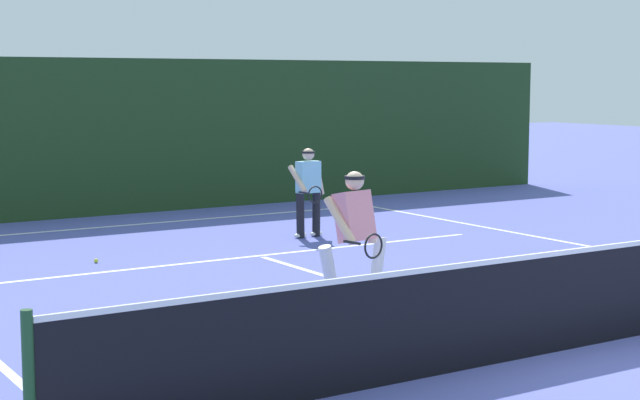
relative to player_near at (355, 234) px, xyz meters
The scene contains 9 objects.
ground_plane 2.90m from the player_near, 72.00° to the right, with size 80.00×80.00×0.00m, color #545CB1.
court_line_baseline_far 8.28m from the player_near, 84.07° to the left, with size 10.12×0.10×0.01m, color white.
court_line_service 4.11m from the player_near, 77.73° to the left, with size 8.25×0.10×0.01m, color white.
court_line_centre 1.38m from the player_near, 34.35° to the left, with size 0.10×6.40×0.01m, color white.
tennis_net 2.78m from the player_near, 72.00° to the right, with size 11.09×0.09×1.09m.
player_near is the anchor object (origin of this frame).
player_far 5.68m from the player_near, 63.90° to the left, with size 0.72×0.87×1.56m.
tennis_ball 5.01m from the player_near, 107.88° to the left, with size 0.07×0.07×0.07m, color #D1E033.
back_fence_windscreen 9.83m from the player_near, 85.02° to the left, with size 22.58×0.12×3.17m, color #1F3B1B.
Camera 1 is at (-7.53, -7.18, 2.75)m, focal length 56.85 mm.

